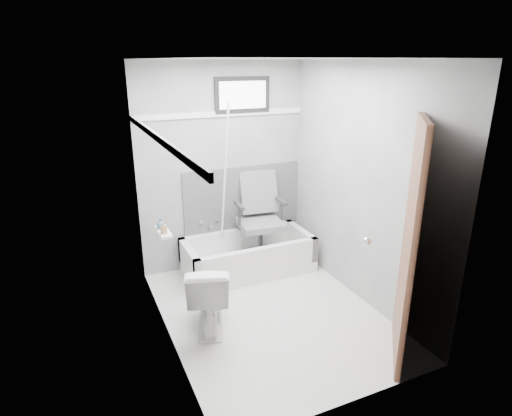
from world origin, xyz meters
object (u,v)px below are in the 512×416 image
soap_bottle_a (164,228)px  soap_bottle_b (160,224)px  bathtub (248,255)px  office_chair (261,218)px  door (463,255)px  toilet (209,295)px

soap_bottle_a → soap_bottle_b: (0.00, 0.14, -0.01)m
bathtub → office_chair: bearing=15.2°
office_chair → bathtub: bearing=-158.4°
door → bathtub: bearing=110.4°
door → soap_bottle_b: size_ratio=19.87×
bathtub → toilet: (-0.78, -0.89, 0.13)m
toilet → door: size_ratio=0.34×
toilet → soap_bottle_b: bearing=-30.7°
toilet → soap_bottle_b: (-0.32, 0.38, 0.62)m
bathtub → door: bearing=-69.6°
soap_bottle_b → door: bearing=-41.5°
door → soap_bottle_b: 2.56m
soap_bottle_a → door: bearing=-39.1°
bathtub → office_chair: office_chair is taller
toilet → soap_bottle_b: size_ratio=6.82×
soap_bottle_a → soap_bottle_b: size_ratio=1.03×
office_chair → soap_bottle_a: (-1.28, -0.70, 0.34)m
bathtub → toilet: toilet is taller
office_chair → door: size_ratio=0.51×
office_chair → door: bearing=-67.8°
bathtub → office_chair: (0.18, 0.05, 0.42)m
office_chair → soap_bottle_a: size_ratio=9.88×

